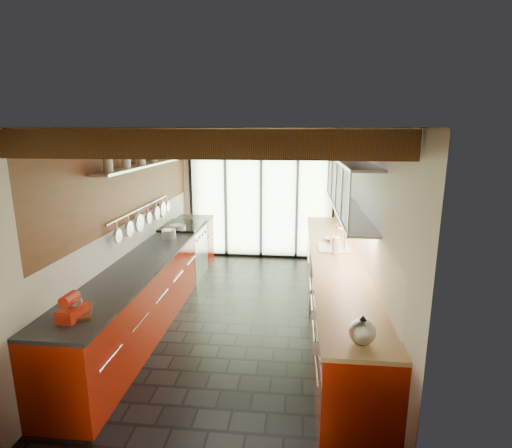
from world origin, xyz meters
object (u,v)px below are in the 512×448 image
Objects in this scene: paper_towel at (336,246)px; stand_mixer at (72,308)px; bowl at (332,239)px; kettle at (362,330)px; soap_bottle at (333,238)px.

stand_mixer is at bearing -139.13° from paper_towel.
stand_mixer is 3.83m from bowl.
kettle is (2.54, -0.17, 0.01)m from stand_mixer.
paper_towel is at bearing 40.87° from stand_mixer.
soap_bottle is at bearing -90.00° from bowl.
paper_towel reaches higher than stand_mixer.
kettle is at bearing -90.00° from bowl.
kettle is 3.04m from bowl.
bowl is (0.00, 3.03, -0.08)m from kettle.
bowl is at bearing 90.00° from kettle.
stand_mixer is 2.55m from kettle.
stand_mixer is at bearing 176.18° from kettle.
stand_mixer is 1.30× the size of bowl.
paper_towel reaches higher than soap_bottle.
bowl is (2.54, 2.86, -0.07)m from stand_mixer.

